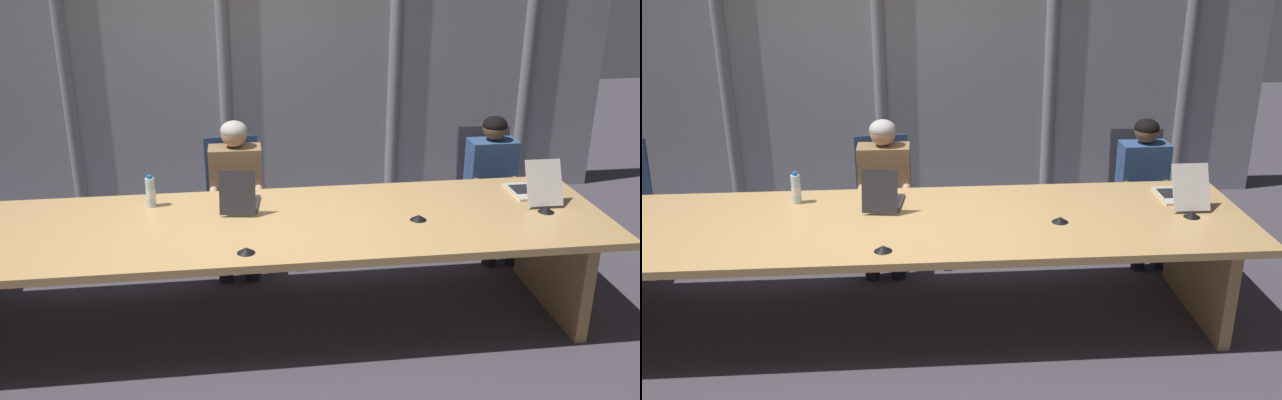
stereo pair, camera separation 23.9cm
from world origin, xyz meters
TOP-DOWN VIEW (x-y plane):
  - ground_plane at (0.00, 0.00)m, footprint 14.52×14.52m
  - conference_table at (0.00, 0.00)m, footprint 4.84×1.23m
  - curtain_backdrop at (0.00, 2.36)m, footprint 7.26×0.17m
  - laptop_left_mid at (0.01, 0.25)m, footprint 0.29×0.40m
  - laptop_center at (2.06, 0.21)m, footprint 0.25×0.48m
  - office_chair_left_mid at (-0.02, 1.10)m, footprint 0.60×0.60m
  - office_chair_center at (2.06, 1.10)m, footprint 0.60×0.60m
  - person_left_mid at (-0.01, 0.95)m, footprint 0.42×0.55m
  - person_center at (2.07, 0.94)m, footprint 0.39×0.55m
  - water_bottle_primary at (-0.59, 0.38)m, footprint 0.06×0.06m
  - conference_mic_left_side at (2.04, -0.07)m, footprint 0.11×0.11m
  - conference_mic_middle at (0.02, -0.44)m, footprint 0.11×0.11m
  - conference_mic_right_side at (1.16, -0.09)m, footprint 0.11×0.11m

SIDE VIEW (x-z plane):
  - ground_plane at x=0.00m, z-range 0.00..0.00m
  - office_chair_left_mid at x=-0.02m, z-range -0.13..0.83m
  - office_chair_center at x=2.06m, z-range -0.13..0.84m
  - conference_table at x=0.00m, z-range 0.25..1.00m
  - person_center at x=2.07m, z-range 0.08..1.20m
  - person_left_mid at x=-0.01m, z-range 0.08..1.24m
  - conference_mic_left_side at x=2.04m, z-range 0.75..0.79m
  - conference_mic_middle at x=0.02m, z-range 0.75..0.79m
  - conference_mic_right_side at x=1.16m, z-range 0.75..0.79m
  - laptop_left_mid at x=0.01m, z-range 0.66..0.97m
  - laptop_center at x=2.06m, z-range 0.66..0.97m
  - water_bottle_primary at x=-0.59m, z-range 0.74..0.97m
  - curtain_backdrop at x=0.00m, z-range 0.00..3.14m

